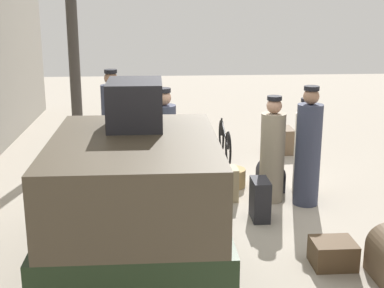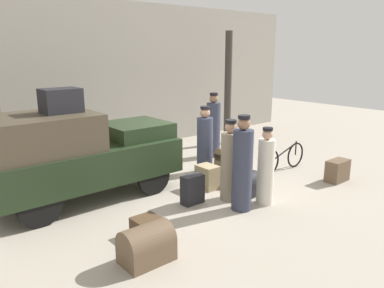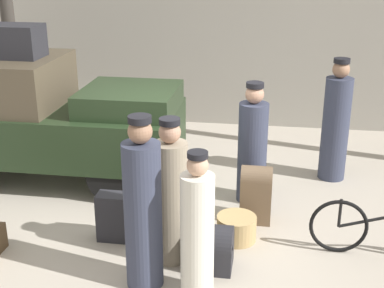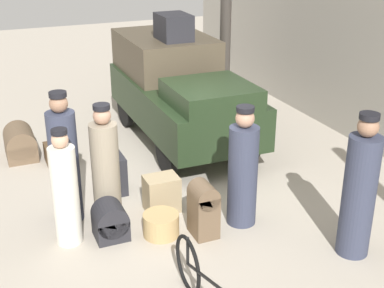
{
  "view_description": "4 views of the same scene",
  "coord_description": "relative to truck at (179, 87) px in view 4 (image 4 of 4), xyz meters",
  "views": [
    {
      "loc": [
        -7.83,
        0.76,
        3.12
      ],
      "look_at": [
        0.2,
        0.2,
        0.95
      ],
      "focal_mm": 50.0,
      "sensor_mm": 36.0,
      "label": 1
    },
    {
      "loc": [
        -5.21,
        -6.21,
        3.04
      ],
      "look_at": [
        0.2,
        0.2,
        0.95
      ],
      "focal_mm": 35.0,
      "sensor_mm": 36.0,
      "label": 2
    },
    {
      "loc": [
        1.21,
        -6.32,
        3.4
      ],
      "look_at": [
        0.2,
        0.2,
        0.95
      ],
      "focal_mm": 50.0,
      "sensor_mm": 36.0,
      "label": 3
    },
    {
      "loc": [
        6.71,
        -2.53,
        3.93
      ],
      "look_at": [
        0.2,
        0.2,
        0.95
      ],
      "focal_mm": 50.0,
      "sensor_mm": 36.0,
      "label": 4
    }
  ],
  "objects": [
    {
      "name": "ground_plane",
      "position": [
        2.27,
        -0.96,
        -1.02
      ],
      "size": [
        30.0,
        30.0,
        0.0
      ],
      "primitive_type": "plane",
      "color": "#A89E8E"
    },
    {
      "name": "canopy_pillar_left",
      "position": [
        -1.09,
        1.49,
        0.82
      ],
      "size": [
        0.23,
        0.23,
        3.67
      ],
      "color": "#38332D",
      "rests_on": "ground"
    },
    {
      "name": "truck",
      "position": [
        0.0,
        0.0,
        0.0
      ],
      "size": [
        3.9,
        1.7,
        1.87
      ],
      "color": "black",
      "rests_on": "ground"
    },
    {
      "name": "wicker_basket",
      "position": [
        3.14,
        -1.49,
        -0.86
      ],
      "size": [
        0.49,
        0.49,
        0.31
      ],
      "color": "tan",
      "rests_on": "ground"
    },
    {
      "name": "porter_lifting_near_truck",
      "position": [
        2.82,
        -2.66,
        -0.29
      ],
      "size": [
        0.34,
        0.34,
        1.59
      ],
      "color": "silver",
      "rests_on": "ground"
    },
    {
      "name": "porter_carrying_trunk",
      "position": [
        2.43,
        -2.03,
        -0.24
      ],
      "size": [
        0.39,
        0.39,
        1.7
      ],
      "color": "gray",
      "rests_on": "ground"
    },
    {
      "name": "conductor_in_dark_uniform",
      "position": [
        2.24,
        -2.55,
        -0.15
      ],
      "size": [
        0.39,
        0.39,
        1.88
      ],
      "color": "#33384C",
      "rests_on": "ground"
    },
    {
      "name": "porter_standing_middle",
      "position": [
        3.25,
        -0.34,
        -0.24
      ],
      "size": [
        0.41,
        0.41,
        1.71
      ],
      "color": "#33384C",
      "rests_on": "ground"
    },
    {
      "name": "porter_with_bicycle",
      "position": [
        4.45,
        0.62,
        -0.16
      ],
      "size": [
        0.41,
        0.41,
        1.88
      ],
      "color": "#33384C",
      "rests_on": "ground"
    },
    {
      "name": "suitcase_small_leather",
      "position": [
        2.51,
        -1.26,
        -0.75
      ],
      "size": [
        0.37,
        0.48,
        0.53
      ],
      "color": "#9E8966",
      "rests_on": "ground"
    },
    {
      "name": "trunk_wicker_pale",
      "position": [
        1.69,
        -1.71,
        -0.72
      ],
      "size": [
        0.46,
        0.25,
        0.6
      ],
      "color": "#232328",
      "rests_on": "ground"
    },
    {
      "name": "trunk_umber_medium",
      "position": [
        2.93,
        -2.13,
        -0.78
      ],
      "size": [
        0.42,
        0.43,
        0.51
      ],
      "color": "#232328",
      "rests_on": "ground"
    },
    {
      "name": "trunk_barrel_dark",
      "position": [
        3.34,
        -0.96,
        -0.61
      ],
      "size": [
        0.4,
        0.32,
        0.77
      ],
      "color": "brown",
      "rests_on": "ground"
    },
    {
      "name": "suitcase_tan_flat",
      "position": [
        -0.24,
        -2.93,
        -0.76
      ],
      "size": [
        0.75,
        0.52,
        0.57
      ],
      "color": "brown",
      "rests_on": "ground"
    },
    {
      "name": "trunk_large_brown",
      "position": [
        0.2,
        -2.32,
        -0.86
      ],
      "size": [
        0.44,
        0.51,
        0.32
      ],
      "color": "#4C3823",
      "rests_on": "ground"
    },
    {
      "name": "trunk_on_truck_roof",
      "position": [
        -0.22,
        -0.0,
        1.09
      ],
      "size": [
        0.72,
        0.55,
        0.47
      ],
      "color": "#232328",
      "rests_on": "truck"
    }
  ]
}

